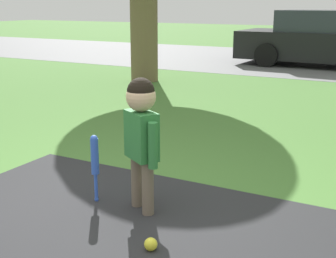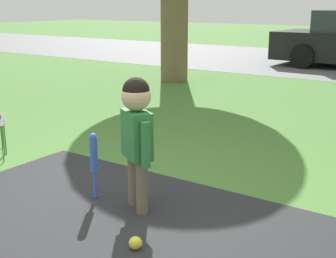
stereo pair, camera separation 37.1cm
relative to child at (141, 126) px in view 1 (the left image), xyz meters
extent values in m
plane|color=#477533|center=(-0.03, -0.31, -0.65)|extent=(60.00, 60.00, 0.00)
cylinder|color=#6B5B4C|center=(-0.07, 0.05, -0.44)|extent=(0.09, 0.09, 0.41)
cylinder|color=#6B5B4C|center=(0.07, -0.05, -0.44)|extent=(0.09, 0.09, 0.41)
cube|color=#2D7238|center=(0.00, 0.00, -0.07)|extent=(0.31, 0.27, 0.35)
cylinder|color=#2D7238|center=(-0.15, 0.09, -0.10)|extent=(0.07, 0.07, 0.33)
cylinder|color=#2D7238|center=(0.15, -0.09, -0.10)|extent=(0.07, 0.07, 0.33)
sphere|color=#D8AD8C|center=(0.00, 0.00, 0.22)|extent=(0.21, 0.21, 0.21)
sphere|color=black|center=(0.00, 0.00, 0.25)|extent=(0.20, 0.20, 0.20)
sphere|color=blue|center=(-0.40, -0.04, -0.63)|extent=(0.03, 0.03, 0.03)
cylinder|color=blue|center=(-0.40, -0.04, -0.53)|extent=(0.03, 0.03, 0.23)
cylinder|color=blue|center=(-0.40, -0.04, -0.28)|extent=(0.06, 0.06, 0.28)
sphere|color=blue|center=(-0.40, -0.04, -0.14)|extent=(0.06, 0.06, 0.06)
sphere|color=yellow|center=(0.36, -0.48, -0.61)|extent=(0.08, 0.08, 0.08)
cube|color=black|center=(-0.16, 9.15, -0.16)|extent=(4.64, 1.80, 0.67)
cube|color=#2D333D|center=(-0.39, 9.16, 0.43)|extent=(2.25, 1.53, 0.51)
cylinder|color=black|center=(-1.56, 10.04, -0.37)|extent=(0.57, 0.20, 0.57)
cylinder|color=black|center=(-1.61, 8.35, -0.37)|extent=(0.57, 0.20, 0.57)
cylinder|color=brown|center=(-3.12, 5.17, 0.71)|extent=(0.53, 0.53, 2.73)
camera|label=1|loc=(1.71, -2.75, 0.85)|focal=50.00mm
camera|label=2|loc=(2.02, -2.56, 0.85)|focal=50.00mm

